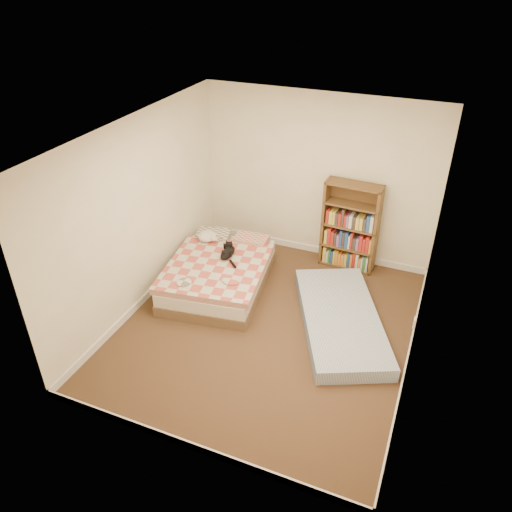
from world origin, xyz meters
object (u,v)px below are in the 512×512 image
at_px(bed, 220,272).
at_px(black_cat, 229,252).
at_px(bookshelf, 349,235).
at_px(white_dog, 207,236).
at_px(floor_mattress, 340,319).

bearing_deg(bed, black_cat, 55.92).
bearing_deg(black_cat, bookshelf, 15.66).
bearing_deg(bookshelf, bed, -138.06).
relative_size(bed, white_dog, 5.19).
height_order(floor_mattress, white_dog, white_dog).
distance_m(black_cat, white_dog, 0.54).
bearing_deg(black_cat, bed, -136.26).
bearing_deg(white_dog, bed, -76.75).
bearing_deg(floor_mattress, black_cat, 143.10).
bearing_deg(white_dog, floor_mattress, -46.54).
relative_size(bed, black_cat, 3.28).
bearing_deg(bookshelf, black_cat, -140.37).
bearing_deg(white_dog, bookshelf, -7.84).
distance_m(bookshelf, black_cat, 1.81).
relative_size(bookshelf, floor_mattress, 0.66).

